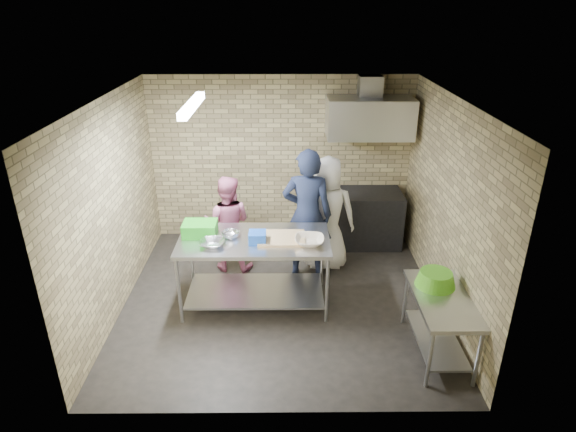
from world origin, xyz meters
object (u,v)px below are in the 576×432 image
Objects in this scene: green_basin at (436,279)px; man_navy at (307,215)px; bottle_red at (371,119)px; green_crate at (200,229)px; woman_white at (327,214)px; blue_tub at (257,237)px; stove at (363,218)px; woman_pink at (228,224)px; prep_table at (255,271)px; side_counter at (439,325)px.

man_navy is (-1.41, 1.48, 0.13)m from green_basin.
bottle_red is at bearing 97.90° from green_basin.
woman_white is at bearing 26.87° from green_crate.
bottle_red is (1.69, 2.07, 1.00)m from blue_tub.
green_crate is at bearing -142.73° from bottle_red.
green_basin is at bearing 125.75° from woman_white.
stove is at bearing -125.94° from man_navy.
man_navy is at bearing 51.04° from blue_tub.
woman_pink is (-2.18, -1.04, -1.30)m from bottle_red.
woman_pink reaches higher than prep_table.
green_basin is at bearing 152.62° from woman_pink.
man_navy is at bearing 45.22° from prep_table.
stove is at bearing 34.07° from green_crate.
side_counter is 2.80× the size of green_crate.
woman_white is (1.01, 0.99, 0.38)m from prep_table.
side_counter is at bearing -21.85° from green_crate.
bottle_red reaches higher than stove.
side_counter is at bearing -85.43° from green_basin.
stove is at bearing 48.26° from blue_tub.
side_counter is at bearing -23.73° from blue_tub.
side_counter is 1.00× the size of stove.
green_crate reaches higher than blue_tub.
blue_tub is at bearing -63.43° from prep_table.
green_crate is 0.29× the size of woman_pink.
woman_pink reaches higher than green_crate.
woman_white is (-1.11, 1.75, 0.03)m from green_basin.
bottle_red is 1.94m from man_navy.
stove is 6.67× the size of bottle_red.
man_navy is (0.71, 0.71, 0.49)m from prep_table.
blue_tub reaches higher than green_basin.
green_crate is 0.22× the size of man_navy.
side_counter is 0.69× the size of woman_white.
green_crate is 2.96m from green_basin.
prep_table is at bearing -131.33° from bottle_red.
woman_pink is (-2.58, 1.95, 0.36)m from side_counter.
green_basin is (0.43, -2.50, 0.38)m from stove.
bottle_red is 0.12× the size of woman_pink.
side_counter is at bearing 137.39° from man_navy.
side_counter is 2.37m from blue_tub.
prep_table reaches higher than stove.
prep_table is 4.50× the size of green_crate.
green_basin is at bearing -80.24° from stove.
stove is 0.82× the size of woman_pink.
blue_tub is at bearing 121.83° from woman_pink.
bottle_red reaches higher than green_crate.
bottle_red is (-0.40, 2.99, 1.65)m from side_counter.
bottle_red is at bearing 50.89° from blue_tub.
woman_white is at bearing -126.34° from bottle_red.
green_crate is at bearing 163.65° from blue_tub.
woman_pink is at bearing 142.87° from side_counter.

